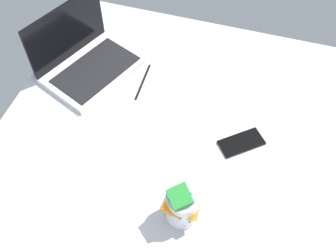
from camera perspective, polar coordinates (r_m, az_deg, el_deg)
laptop at (r=147.03cm, az=-11.65°, el=9.33°), size 39.30×33.91×23.00cm
snack_cup at (r=108.59cm, az=1.96°, el=-11.28°), size 9.43×10.14×14.87cm
cell_phone at (r=127.87cm, az=10.44°, el=-2.35°), size 14.17×15.12×0.80cm
charger_cable at (r=142.37cm, az=-3.61°, el=6.34°), size 17.01×1.20×0.60cm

